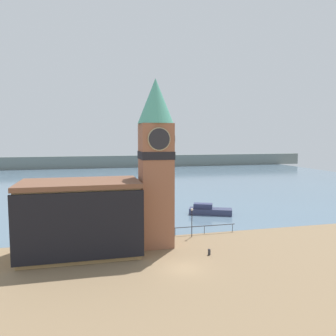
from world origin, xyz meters
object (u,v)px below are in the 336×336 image
at_px(pier_building, 81,217).
at_px(mooring_bollard_near, 209,252).
at_px(boat_near, 209,210).
at_px(lamp_post, 192,217).
at_px(clock_tower, 156,158).

xyz_separation_m(pier_building, mooring_bollard_near, (13.51, -3.81, -3.66)).
relative_size(pier_building, mooring_bollard_near, 18.70).
relative_size(pier_building, boat_near, 1.76).
distance_m(boat_near, mooring_bollard_near, 18.94).
bearing_deg(mooring_bollard_near, boat_near, 69.20).
relative_size(boat_near, lamp_post, 1.94).
bearing_deg(clock_tower, mooring_bollard_near, -43.36).
relative_size(boat_near, mooring_bollard_near, 10.62).
distance_m(pier_building, lamp_post, 14.03).
bearing_deg(boat_near, lamp_post, -97.84).
bearing_deg(lamp_post, mooring_bollard_near, -91.38).
xyz_separation_m(boat_near, mooring_bollard_near, (-6.73, -17.70, -0.31)).
bearing_deg(pier_building, mooring_bollard_near, -15.74).
distance_m(pier_building, boat_near, 24.77).
distance_m(clock_tower, mooring_bollard_near, 12.03).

